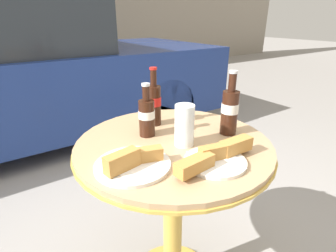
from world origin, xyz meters
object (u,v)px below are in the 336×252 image
cola_bottle_right (154,103)px  lunch_plate_far (132,162)px  bistro_table (173,182)px  cola_bottle_left (147,116)px  lunch_plate_near (215,157)px  parked_car (10,79)px  drinking_glass (184,127)px  cola_bottle_center (230,110)px

cola_bottle_right → lunch_plate_far: (-0.25, -0.27, -0.08)m
bistro_table → lunch_plate_far: 0.31m
cola_bottle_left → cola_bottle_right: 0.12m
lunch_plate_near → parked_car: 2.56m
drinking_glass → parked_car: bearing=99.5°
cola_bottle_center → bistro_table: bearing=163.9°
cola_bottle_right → parked_car: (-0.41, 2.12, -0.23)m
bistro_table → parked_car: bearing=99.4°
drinking_glass → cola_bottle_center: bearing=-5.0°
cola_bottle_left → lunch_plate_far: 0.26m
bistro_table → lunch_plate_near: lunch_plate_near is taller
lunch_plate_near → lunch_plate_far: (-0.23, 0.13, -0.00)m
bistro_table → lunch_plate_far: size_ratio=3.17×
cola_bottle_center → lunch_plate_near: (-0.21, -0.15, -0.08)m
cola_bottle_center → drinking_glass: (-0.21, 0.02, -0.03)m
lunch_plate_far → parked_car: bearing=93.8°
cola_bottle_right → parked_car: 2.17m
lunch_plate_near → drinking_glass: bearing=90.0°
drinking_glass → lunch_plate_far: bearing=-170.9°
cola_bottle_center → lunch_plate_far: bearing=-177.6°
bistro_table → cola_bottle_right: 0.35m
bistro_table → drinking_glass: (0.02, -0.05, 0.26)m
drinking_glass → cola_bottle_right: bearing=86.5°
bistro_table → cola_bottle_right: (0.03, 0.19, 0.29)m
cola_bottle_right → drinking_glass: cola_bottle_right is taller
cola_bottle_center → lunch_plate_far: cola_bottle_center is taller
lunch_plate_far → cola_bottle_left: bearing=49.3°
bistro_table → drinking_glass: size_ratio=4.99×
cola_bottle_right → cola_bottle_left: bearing=-135.4°
cola_bottle_center → lunch_plate_near: cola_bottle_center is taller
cola_bottle_right → lunch_plate_far: cola_bottle_right is taller
bistro_table → lunch_plate_far: bearing=-158.9°
cola_bottle_right → lunch_plate_near: bearing=-92.0°
bistro_table → drinking_glass: 0.27m
cola_bottle_right → lunch_plate_far: 0.38m
bistro_table → cola_bottle_left: cola_bottle_left is taller
cola_bottle_left → cola_bottle_center: 0.33m
lunch_plate_near → bistro_table: bearing=94.1°
lunch_plate_near → lunch_plate_far: lunch_plate_far is taller
bistro_table → cola_bottle_left: size_ratio=3.64×
drinking_glass → lunch_plate_near: drinking_glass is taller
drinking_glass → parked_car: parked_car is taller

